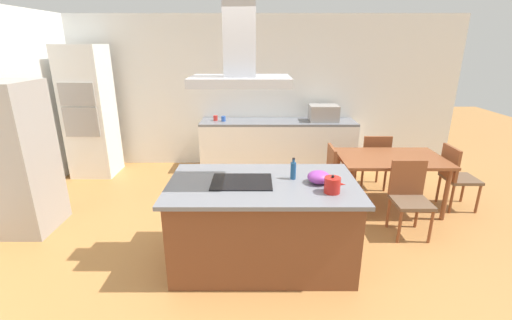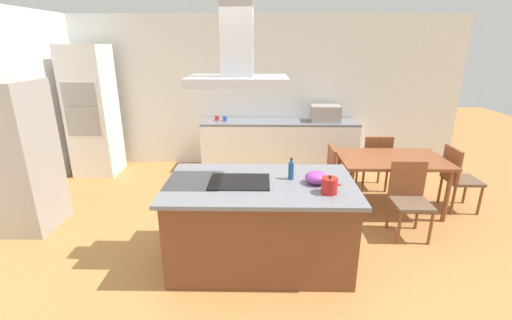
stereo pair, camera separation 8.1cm
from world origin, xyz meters
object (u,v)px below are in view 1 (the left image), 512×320
object	(u,v)px
olive_oil_bottle	(292,170)
refrigerator	(8,159)
countertop_microwave	(322,113)
chair_at_right_end	(453,173)
mixing_bowl	(317,177)
coffee_mug_blue	(222,119)
cooktop	(240,182)
tea_kettle	(331,185)
dining_table	(389,162)
range_hood	(238,57)
chair_at_left_end	(321,173)
wall_oven_stack	(87,112)
chair_facing_island	(407,193)
chair_facing_back_wall	(372,158)
coffee_mug_red	(214,118)

from	to	relation	value
olive_oil_bottle	refrigerator	xyz separation A→B (m)	(-3.29, 0.61, -0.08)
countertop_microwave	refrigerator	xyz separation A→B (m)	(-4.11, -2.18, -0.13)
refrigerator	chair_at_right_end	xyz separation A→B (m)	(5.67, 0.57, -0.40)
mixing_bowl	coffee_mug_blue	world-z (taller)	mixing_bowl
cooktop	tea_kettle	bearing A→B (deg)	-16.29
dining_table	cooktop	bearing A→B (deg)	-147.24
countertop_microwave	chair_at_right_end	world-z (taller)	countertop_microwave
countertop_microwave	range_hood	world-z (taller)	range_hood
mixing_bowl	olive_oil_bottle	bearing A→B (deg)	155.51
cooktop	mixing_bowl	distance (m)	0.76
mixing_bowl	refrigerator	bearing A→B (deg)	168.53
chair_at_left_end	range_hood	size ratio (longest dim) A/B	0.99
chair_at_left_end	wall_oven_stack	bearing A→B (deg)	159.92
cooktop	chair_at_right_end	xyz separation A→B (m)	(2.89, 1.27, -0.40)
coffee_mug_blue	refrigerator	world-z (taller)	refrigerator
wall_oven_stack	dining_table	world-z (taller)	wall_oven_stack
mixing_bowl	chair_at_left_end	xyz separation A→B (m)	(0.30, 1.29, -0.45)
chair_facing_island	range_hood	bearing A→B (deg)	-162.92
cooktop	coffee_mug_blue	distance (m)	2.89
refrigerator	chair_facing_back_wall	distance (m)	4.92
tea_kettle	olive_oil_bottle	size ratio (longest dim) A/B	0.90
wall_oven_stack	chair_facing_back_wall	bearing A→B (deg)	-8.62
olive_oil_bottle	chair_facing_island	size ratio (longest dim) A/B	0.25
refrigerator	range_hood	xyz separation A→B (m)	(2.77, -0.70, 1.19)
chair_at_right_end	coffee_mug_red	bearing A→B (deg)	154.81
chair_at_right_end	chair_at_left_end	size ratio (longest dim) A/B	1.00
refrigerator	chair_at_left_end	world-z (taller)	refrigerator
refrigerator	chair_facing_island	bearing A→B (deg)	-1.14
tea_kettle	chair_facing_island	size ratio (longest dim) A/B	0.23
mixing_bowl	chair_facing_back_wall	world-z (taller)	mixing_bowl
countertop_microwave	chair_at_right_end	bearing A→B (deg)	-45.90
coffee_mug_red	wall_oven_stack	bearing A→B (deg)	-172.91
dining_table	mixing_bowl	bearing A→B (deg)	-133.41
cooktop	coffee_mug_red	xyz separation A→B (m)	(-0.58, 2.91, 0.04)
olive_oil_bottle	chair_at_left_end	xyz separation A→B (m)	(0.54, 1.18, -0.49)
cooktop	chair_at_left_end	xyz separation A→B (m)	(1.06, 1.27, -0.40)
tea_kettle	chair_facing_back_wall	xyz separation A→B (m)	(1.13, 2.19, -0.47)
mixing_bowl	coffee_mug_red	size ratio (longest dim) A/B	2.50
olive_oil_bottle	countertop_microwave	world-z (taller)	countertop_microwave
coffee_mug_red	chair_at_left_end	size ratio (longest dim) A/B	0.10
mixing_bowl	chair_at_right_end	world-z (taller)	mixing_bowl
tea_kettle	olive_oil_bottle	bearing A→B (deg)	133.64
coffee_mug_blue	mixing_bowl	bearing A→B (deg)	-67.37
chair_facing_back_wall	chair_facing_island	bearing A→B (deg)	-90.00
olive_oil_bottle	chair_at_right_end	bearing A→B (deg)	26.37
cooktop	olive_oil_bottle	distance (m)	0.54
coffee_mug_red	chair_facing_island	distance (m)	3.47
tea_kettle	countertop_microwave	size ratio (longest dim) A/B	0.40
coffee_mug_blue	chair_facing_island	size ratio (longest dim) A/B	0.10
refrigerator	chair_facing_island	distance (m)	4.77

